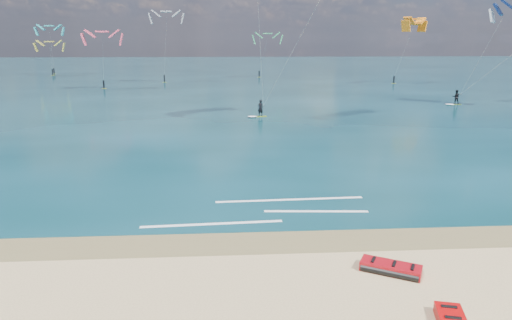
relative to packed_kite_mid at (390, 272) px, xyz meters
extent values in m
plane|color=tan|center=(-4.28, 39.93, 0.00)|extent=(320.00, 320.00, 0.00)
cube|color=brown|center=(-4.28, 2.93, 0.00)|extent=(320.00, 2.40, 0.01)
cube|color=#092C31|center=(-4.28, 103.93, 0.02)|extent=(320.00, 200.00, 0.04)
cube|color=#C9EE1C|center=(-2.37, 35.15, 0.07)|extent=(1.46, 0.75, 0.06)
imported|color=black|center=(-2.37, 35.15, 1.01)|extent=(0.80, 0.70, 1.84)
cylinder|color=black|center=(-2.07, 34.85, 1.28)|extent=(0.56, 0.17, 0.04)
cube|color=#B4E422|center=(24.04, 43.20, 0.07)|extent=(1.47, 0.46, 0.06)
imported|color=black|center=(24.04, 43.20, 1.03)|extent=(1.07, 0.94, 1.86)
cylinder|color=black|center=(24.37, 42.88, 1.35)|extent=(0.59, 0.04, 0.04)
cube|color=white|center=(-6.83, 4.93, 0.04)|extent=(6.68, 0.60, 0.01)
cube|color=white|center=(-1.62, 6.23, 0.04)|extent=(5.25, 0.62, 0.01)
cube|color=white|center=(-2.73, 8.03, 0.04)|extent=(8.02, 0.53, 0.01)
camera|label=1|loc=(-6.01, -15.10, 8.50)|focal=32.00mm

